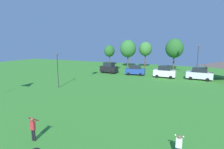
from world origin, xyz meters
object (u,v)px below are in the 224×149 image
(person_standing_near_foreground, at_px, (33,127))
(parked_car_third_from_left, at_px, (165,72))
(treeline_tree_0, at_px, (109,51))
(park_pavilion, at_px, (223,64))
(treeline_tree_1, at_px, (128,49))
(parked_car_second_from_left, at_px, (135,70))
(treeline_tree_3, at_px, (174,48))
(parked_car_leftmost, at_px, (109,68))
(person_standing_mid_field, at_px, (179,145))
(treeline_tree_2, at_px, (145,49))
(light_post_1, at_px, (58,68))
(light_post_2, at_px, (197,60))
(parked_car_rightmost_in_row, at_px, (199,74))

(person_standing_near_foreground, bearing_deg, parked_car_third_from_left, 115.71)
(treeline_tree_0, bearing_deg, parked_car_third_from_left, -35.33)
(park_pavilion, distance_m, treeline_tree_1, 24.34)
(person_standing_near_foreground, height_order, parked_car_second_from_left, parked_car_second_from_left)
(treeline_tree_0, height_order, treeline_tree_3, treeline_tree_3)
(person_standing_near_foreground, height_order, parked_car_leftmost, parked_car_leftmost)
(parked_car_leftmost, height_order, treeline_tree_0, treeline_tree_0)
(person_standing_mid_field, distance_m, treeline_tree_2, 41.28)
(light_post_1, xyz_separation_m, light_post_2, (19.74, 15.33, 0.70))
(parked_car_third_from_left, distance_m, treeline_tree_1, 17.20)
(person_standing_mid_field, height_order, parked_car_third_from_left, parked_car_third_from_left)
(parked_car_third_from_left, height_order, treeline_tree_2, treeline_tree_2)
(light_post_2, bearing_deg, light_post_1, -142.17)
(park_pavilion, xyz_separation_m, treeline_tree_0, (-29.03, 11.54, 1.43))
(treeline_tree_0, distance_m, treeline_tree_2, 11.46)
(parked_car_second_from_left, xyz_separation_m, parked_car_third_from_left, (6.35, -0.43, 0.10))
(light_post_2, bearing_deg, treeline_tree_3, 115.33)
(treeline_tree_1, relative_size, treeline_tree_3, 0.98)
(person_standing_mid_field, bearing_deg, light_post_1, 136.43)
(parked_car_leftmost, relative_size, treeline_tree_3, 0.51)
(parked_car_leftmost, relative_size, parked_car_second_from_left, 0.94)
(person_standing_mid_field, distance_m, treeline_tree_1, 41.18)
(parked_car_leftmost, distance_m, park_pavilion, 22.98)
(light_post_1, distance_m, treeline_tree_2, 29.57)
(person_standing_near_foreground, xyz_separation_m, parked_car_second_from_left, (-1.42, 28.50, 0.09))
(parked_car_third_from_left, bearing_deg, parked_car_rightmost_in_row, 5.30)
(park_pavilion, bearing_deg, person_standing_mid_field, -101.26)
(treeline_tree_3, bearing_deg, person_standing_near_foreground, -98.01)
(parked_car_third_from_left, height_order, light_post_2, light_post_2)
(treeline_tree_0, relative_size, treeline_tree_3, 0.79)
(light_post_2, bearing_deg, treeline_tree_1, 147.02)
(park_pavilion, xyz_separation_m, light_post_2, (-4.34, -1.91, 0.68))
(park_pavilion, bearing_deg, parked_car_rightmost_in_row, -161.06)
(treeline_tree_0, bearing_deg, treeline_tree_2, -0.12)
(person_standing_near_foreground, bearing_deg, parked_car_leftmost, 140.99)
(person_standing_mid_field, xyz_separation_m, parked_car_second_from_left, (-10.99, 26.29, 0.20))
(parked_car_second_from_left, height_order, treeline_tree_1, treeline_tree_1)
(treeline_tree_2, height_order, treeline_tree_3, treeline_tree_3)
(light_post_1, bearing_deg, light_post_2, 37.83)
(treeline_tree_2, bearing_deg, person_standing_mid_field, -72.88)
(light_post_1, bearing_deg, parked_car_leftmost, 85.53)
(treeline_tree_0, relative_size, treeline_tree_1, 0.81)
(treeline_tree_0, bearing_deg, treeline_tree_1, -15.26)
(parked_car_leftmost, height_order, light_post_2, light_post_2)
(person_standing_mid_field, height_order, treeline_tree_2, treeline_tree_2)
(light_post_2, bearing_deg, person_standing_mid_field, -92.60)
(person_standing_near_foreground, distance_m, treeline_tree_3, 39.73)
(treeline_tree_0, height_order, treeline_tree_2, treeline_tree_2)
(person_standing_mid_field, xyz_separation_m, treeline_tree_2, (-12.08, 39.22, 4.40))
(person_standing_near_foreground, distance_m, parked_car_second_from_left, 28.53)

